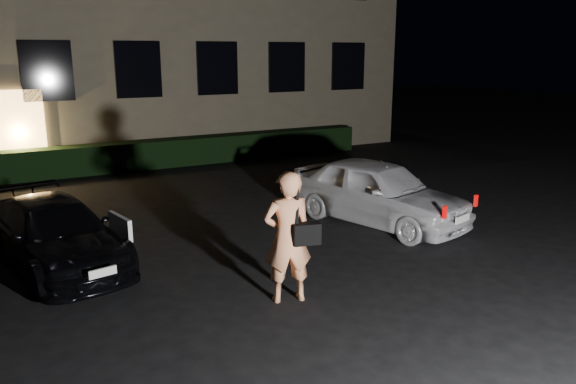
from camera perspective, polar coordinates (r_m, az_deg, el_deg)
ground at (r=8.78m, az=4.54°, el=-9.81°), size 80.00×80.00×0.00m
hedge at (r=18.02m, az=-14.11°, el=3.70°), size 15.00×0.70×0.85m
sedan at (r=10.28m, az=-22.52°, el=-3.92°), size 2.28×4.09×1.12m
hatch at (r=11.94m, az=9.09°, el=0.05°), size 2.62×4.31×1.37m
man at (r=8.04m, az=0.02°, el=-4.59°), size 0.81×0.62×1.94m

